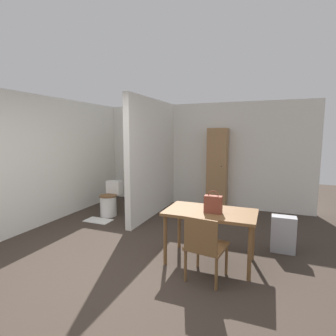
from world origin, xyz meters
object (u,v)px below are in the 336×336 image
(handbag, at_px, (213,204))
(toilet, at_px, (110,201))
(space_heater, at_px, (283,234))
(dining_table, at_px, (210,217))
(wooden_chair, at_px, (205,245))
(wooden_cabinet, at_px, (217,169))

(handbag, bearing_deg, toilet, 151.78)
(toilet, height_order, space_heater, toilet)
(dining_table, relative_size, toilet, 1.67)
(toilet, distance_m, handbag, 2.95)
(dining_table, relative_size, space_heater, 2.21)
(wooden_chair, relative_size, handbag, 2.70)
(toilet, relative_size, handbag, 2.42)
(wooden_cabinet, bearing_deg, space_heater, -54.31)
(space_heater, bearing_deg, wooden_cabinet, 125.69)
(dining_table, height_order, toilet, toilet)
(dining_table, distance_m, wooden_chair, 0.53)
(wooden_chair, xyz_separation_m, wooden_cabinet, (-0.47, 3.13, 0.50))
(space_heater, bearing_deg, wooden_chair, -127.18)
(dining_table, bearing_deg, wooden_chair, -84.96)
(wooden_chair, relative_size, toilet, 1.12)
(toilet, height_order, wooden_cabinet, wooden_cabinet)
(wooden_chair, bearing_deg, toilet, 152.71)
(handbag, distance_m, space_heater, 1.33)
(wooden_chair, distance_m, space_heater, 1.52)
(toilet, bearing_deg, handbag, -28.22)
(handbag, height_order, space_heater, handbag)
(dining_table, xyz_separation_m, wooden_cabinet, (-0.43, 2.64, 0.30))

